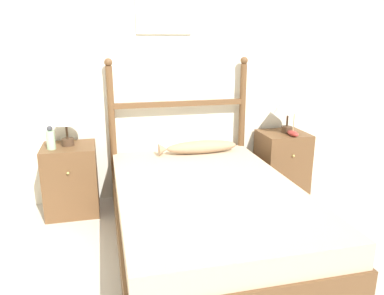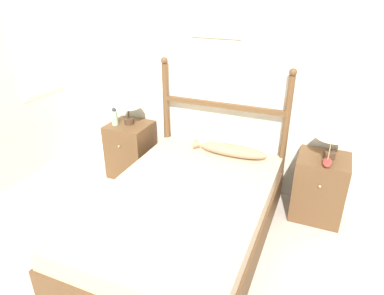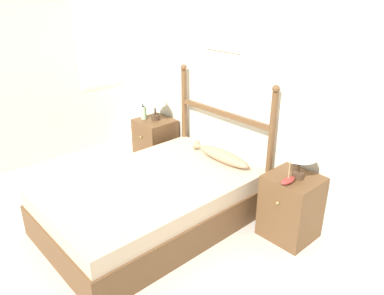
% 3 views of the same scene
% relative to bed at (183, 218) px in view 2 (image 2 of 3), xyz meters
% --- Properties ---
extents(ground_plane, '(16.00, 16.00, 0.00)m').
position_rel_bed_xyz_m(ground_plane, '(0.00, -0.64, -0.23)').
color(ground_plane, '#B7AD9E').
extents(wall_back, '(6.40, 0.08, 2.55)m').
position_rel_bed_xyz_m(wall_back, '(-0.00, 1.09, 1.04)').
color(wall_back, beige).
rests_on(wall_back, ground_plane).
extents(bed, '(1.33, 2.02, 0.48)m').
position_rel_bed_xyz_m(bed, '(0.00, 0.00, 0.00)').
color(bed, brown).
rests_on(bed, ground_plane).
extents(headboard, '(1.34, 0.07, 1.35)m').
position_rel_bed_xyz_m(headboard, '(-0.00, 0.98, 0.50)').
color(headboard, brown).
rests_on(headboard, ground_plane).
extents(nightstand_left, '(0.45, 0.44, 0.62)m').
position_rel_bed_xyz_m(nightstand_left, '(-1.02, 0.82, 0.08)').
color(nightstand_left, brown).
rests_on(nightstand_left, ground_plane).
extents(nightstand_right, '(0.45, 0.44, 0.62)m').
position_rel_bed_xyz_m(nightstand_right, '(1.02, 0.82, 0.08)').
color(nightstand_right, brown).
rests_on(nightstand_right, ground_plane).
extents(table_lamp_left, '(0.28, 0.28, 0.40)m').
position_rel_bed_xyz_m(table_lamp_left, '(-1.02, 0.84, 0.67)').
color(table_lamp_left, '#422D1E').
rests_on(table_lamp_left, nightstand_left).
extents(table_lamp_right, '(0.28, 0.28, 0.40)m').
position_rel_bed_xyz_m(table_lamp_right, '(1.05, 0.83, 0.67)').
color(table_lamp_right, '#422D1E').
rests_on(table_lamp_right, nightstand_right).
extents(bottle, '(0.07, 0.07, 0.20)m').
position_rel_bed_xyz_m(bottle, '(-1.15, 0.75, 0.48)').
color(bottle, '#99C699').
rests_on(bottle, nightstand_left).
extents(model_boat, '(0.08, 0.17, 0.22)m').
position_rel_bed_xyz_m(model_boat, '(1.05, 0.69, 0.41)').
color(model_boat, maroon).
rests_on(model_boat, nightstand_right).
extents(fish_pillow, '(0.75, 0.15, 0.12)m').
position_rel_bed_xyz_m(fish_pillow, '(0.15, 0.81, 0.30)').
color(fish_pillow, '#997A5B').
rests_on(fish_pillow, bed).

